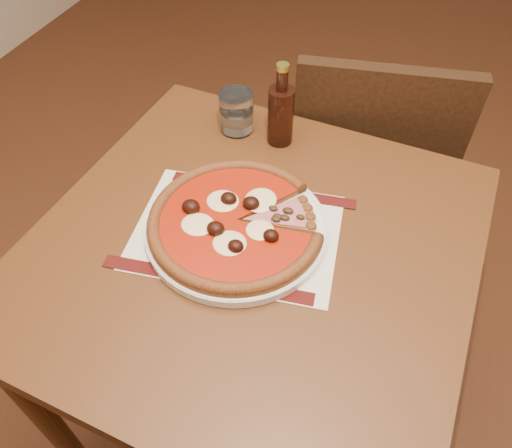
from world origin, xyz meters
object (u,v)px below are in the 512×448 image
(plate, at_px, (237,228))
(bottle, at_px, (281,113))
(pizza, at_px, (236,221))
(water_glass, at_px, (236,112))
(table, at_px, (253,274))
(chair_far, at_px, (366,167))

(plate, height_order, bottle, bottle)
(pizza, height_order, water_glass, water_glass)
(table, bearing_deg, pizza, 160.36)
(chair_far, xyz_separation_m, plate, (-0.17, -0.55, 0.26))
(bottle, bearing_deg, table, -80.81)
(chair_far, relative_size, plate, 2.58)
(chair_far, xyz_separation_m, water_glass, (-0.29, -0.26, 0.29))
(table, xyz_separation_m, water_glass, (-0.15, 0.31, 0.15))
(plate, height_order, water_glass, water_glass)
(table, bearing_deg, plate, 160.00)
(table, height_order, bottle, bottle)
(plate, bearing_deg, water_glass, 111.92)
(table, xyz_separation_m, pizza, (-0.04, 0.01, 0.13))
(plate, bearing_deg, pizza, -146.04)
(table, height_order, plate, plate)
(water_glass, bearing_deg, bottle, -2.93)
(pizza, xyz_separation_m, bottle, (-0.01, 0.29, 0.04))
(chair_far, xyz_separation_m, bottle, (-0.18, -0.27, 0.32))
(water_glass, relative_size, bottle, 0.49)
(plate, xyz_separation_m, bottle, (-0.01, 0.29, 0.06))
(table, distance_m, plate, 0.12)
(pizza, distance_m, water_glass, 0.32)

